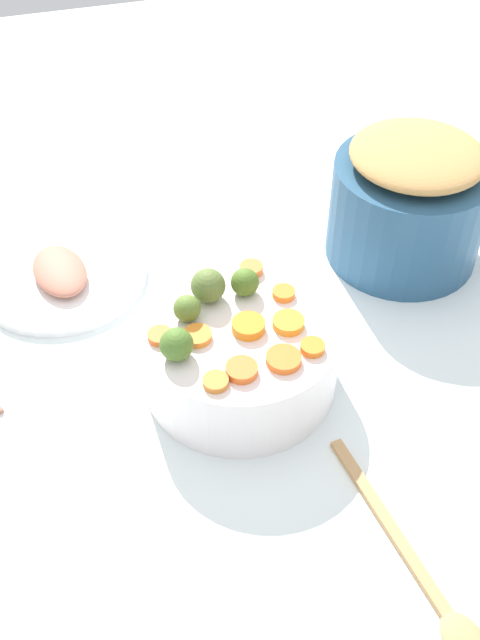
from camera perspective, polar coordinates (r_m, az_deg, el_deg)
The scene contains 21 objects.
tabletop at distance 0.93m, azimuth 0.89°, elevation -6.00°, with size 2.40×2.40×0.02m, color white.
serving_bowl_carrots at distance 0.90m, azimuth 0.00°, elevation -2.60°, with size 0.24×0.24×0.10m, color white.
metal_pot at distance 1.09m, azimuth 12.51°, elevation 8.03°, with size 0.22×0.22×0.15m, color #275072.
stuffing_mound at distance 1.04m, azimuth 13.30°, elevation 12.09°, with size 0.18×0.18×0.04m, color tan.
carrot_slice_0 at distance 0.81m, azimuth 0.12°, elevation -3.79°, with size 0.04×0.04×0.01m, color orange.
carrot_slice_1 at distance 0.84m, azimuth 5.51°, elevation -2.06°, with size 0.03×0.03×0.01m, color orange.
carrot_slice_2 at distance 0.86m, azimuth -6.07°, elevation -1.19°, with size 0.03×0.03×0.01m, color orange.
carrot_slice_3 at distance 0.86m, azimuth 0.53°, elevation -0.49°, with size 0.04×0.04×0.01m, color orange.
carrot_slice_4 at distance 0.87m, azimuth 3.68°, elevation -0.21°, with size 0.04×0.04×0.01m, color orange.
carrot_slice_5 at distance 0.93m, azimuth 0.87°, elevation 3.90°, with size 0.03×0.03×0.01m, color orange.
carrot_slice_6 at distance 0.81m, azimuth -1.86°, elevation -4.69°, with size 0.03×0.03×0.01m, color orange.
carrot_slice_7 at distance 0.85m, azimuth -3.25°, elevation -1.19°, with size 0.03×0.03×0.01m, color orange.
carrot_slice_8 at distance 0.83m, azimuth 3.32°, elevation -2.97°, with size 0.04×0.04×0.01m, color orange.
carrot_slice_9 at distance 0.90m, azimuth 3.33°, elevation 2.04°, with size 0.03×0.03×0.01m, color orange.
brussels_sprout_0 at distance 0.82m, azimuth -4.77°, elevation -2.01°, with size 0.04×0.04×0.04m, color #496F28.
brussels_sprout_1 at distance 0.87m, azimuth -4.03°, elevation 0.88°, with size 0.03×0.03×0.03m, color #59752F.
brussels_sprout_2 at distance 0.89m, azimuth -2.43°, elevation 2.61°, with size 0.04×0.04×0.04m, color #5A7133.
brussels_sprout_3 at distance 0.90m, azimuth 0.37°, elevation 2.89°, with size 0.03×0.03×0.03m, color #4C6E25.
wooden_spoon at distance 0.81m, azimuth 13.96°, elevation -18.74°, with size 0.28×0.06×0.01m.
ham_plate at distance 1.10m, azimuth -13.29°, elevation 3.38°, with size 0.24×0.24×0.01m, color white.
ham_slice_main at distance 1.08m, azimuth -13.49°, elevation 3.64°, with size 0.11×0.07×0.02m, color #BF735B.
Camera 1 is at (-0.56, 0.18, 0.73)m, focal length 42.30 mm.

